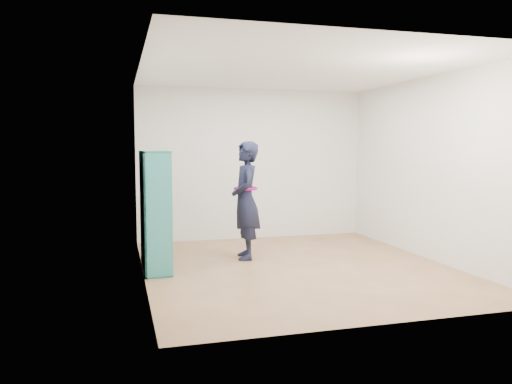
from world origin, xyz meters
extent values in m
plane|color=brown|center=(0.00, 0.00, 0.00)|extent=(4.50, 4.50, 0.00)
plane|color=white|center=(0.00, 0.00, 2.60)|extent=(4.50, 4.50, 0.00)
cube|color=silver|center=(-2.00, 0.00, 1.30)|extent=(0.02, 4.50, 2.60)
cube|color=silver|center=(2.00, 0.00, 1.30)|extent=(0.02, 4.50, 2.60)
cube|color=silver|center=(0.00, 2.25, 1.30)|extent=(4.00, 0.02, 2.60)
cube|color=silver|center=(0.00, -2.25, 1.30)|extent=(4.00, 0.02, 2.60)
cube|color=teal|center=(-1.82, -0.08, 0.78)|extent=(0.34, 0.02, 1.55)
cube|color=teal|center=(-1.82, 1.06, 0.78)|extent=(0.34, 0.02, 1.55)
cube|color=teal|center=(-1.82, 0.49, 0.01)|extent=(0.34, 1.16, 0.02)
cube|color=teal|center=(-1.82, 0.49, 1.54)|extent=(0.34, 1.16, 0.02)
cube|color=teal|center=(-1.98, 0.49, 0.78)|extent=(0.02, 1.16, 1.55)
cube|color=teal|center=(-1.82, 0.31, 0.78)|extent=(0.32, 0.02, 1.50)
cube|color=teal|center=(-1.82, 0.68, 0.78)|extent=(0.32, 0.02, 1.50)
cube|color=teal|center=(-1.82, 0.49, 0.40)|extent=(0.32, 1.12, 0.02)
cube|color=teal|center=(-1.82, 0.49, 0.78)|extent=(0.32, 1.12, 0.02)
cube|color=teal|center=(-1.82, 0.49, 1.15)|extent=(0.32, 1.12, 0.02)
cube|color=beige|center=(-1.80, 0.11, 0.06)|extent=(0.21, 0.14, 0.05)
cube|color=black|center=(-1.79, 0.06, 0.53)|extent=(0.17, 0.16, 0.23)
cube|color=maroon|center=(-1.79, 0.06, 0.93)|extent=(0.17, 0.16, 0.28)
cube|color=silver|center=(-1.80, 0.11, 1.19)|extent=(0.21, 0.14, 0.05)
cube|color=navy|center=(-1.79, 0.43, 0.13)|extent=(0.17, 0.16, 0.20)
cube|color=brown|center=(-1.79, 0.43, 0.54)|extent=(0.17, 0.16, 0.26)
cube|color=#BFB28C|center=(-1.80, 0.48, 0.82)|extent=(0.21, 0.14, 0.05)
cube|color=#26594C|center=(-1.79, 0.43, 1.29)|extent=(0.17, 0.16, 0.24)
cube|color=beige|center=(-1.79, 0.81, 0.17)|extent=(0.17, 0.16, 0.27)
cube|color=black|center=(-1.80, 0.86, 0.45)|extent=(0.21, 0.14, 0.08)
cube|color=maroon|center=(-1.79, 0.81, 0.91)|extent=(0.17, 0.16, 0.25)
cube|color=silver|center=(-1.79, 0.81, 1.30)|extent=(0.17, 0.16, 0.27)
imported|color=black|center=(-0.53, 0.70, 0.84)|extent=(0.48, 0.66, 1.68)
torus|color=#980B72|center=(-0.53, 0.70, 1.01)|extent=(0.39, 0.39, 0.04)
cube|color=silver|center=(-0.66, 0.81, 0.95)|extent=(0.02, 0.08, 0.12)
cube|color=black|center=(-0.66, 0.81, 0.95)|extent=(0.02, 0.08, 0.11)
camera|label=1|loc=(-2.28, -6.17, 1.60)|focal=35.00mm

